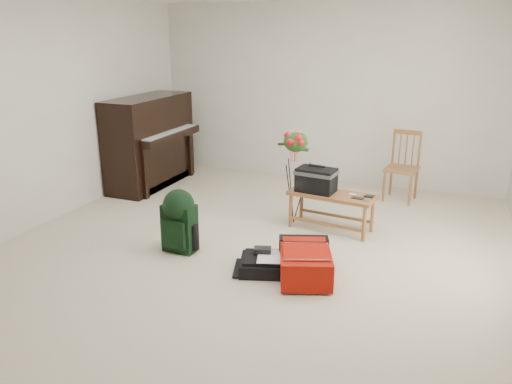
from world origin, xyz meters
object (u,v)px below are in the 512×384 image
at_px(bench, 321,185).
at_px(dining_chair, 402,167).
at_px(red_suitcase, 307,260).
at_px(flower_stand, 295,177).
at_px(piano, 151,143).
at_px(green_backpack, 179,218).
at_px(black_duffel, 267,264).

bearing_deg(bench, dining_chair, 69.32).
height_order(bench, red_suitcase, bench).
bearing_deg(red_suitcase, flower_stand, 92.80).
bearing_deg(piano, flower_stand, -16.32).
height_order(bench, flower_stand, flower_stand).
xyz_separation_m(bench, red_suitcase, (0.19, -1.15, -0.36)).
distance_m(piano, green_backpack, 2.41).
bearing_deg(black_duffel, bench, 64.28).
relative_size(green_backpack, flower_stand, 0.58).
xyz_separation_m(dining_chair, flower_stand, (-1.04, -1.30, 0.10)).
height_order(piano, dining_chair, piano).
distance_m(bench, green_backpack, 1.60).
bearing_deg(dining_chair, black_duffel, -101.47).
xyz_separation_m(piano, flower_stand, (2.34, -0.68, -0.06)).
distance_m(green_backpack, flower_stand, 1.44).
relative_size(piano, black_duffel, 2.55).
relative_size(piano, flower_stand, 1.36).
height_order(piano, black_duffel, piano).
height_order(green_backpack, flower_stand, flower_stand).
relative_size(piano, green_backpack, 2.34).
relative_size(black_duffel, green_backpack, 0.92).
distance_m(bench, flower_stand, 0.33).
bearing_deg(bench, red_suitcase, -73.83).
bearing_deg(piano, bench, -15.74).
relative_size(bench, red_suitcase, 1.24).
bearing_deg(flower_stand, black_duffel, -96.31).
xyz_separation_m(green_backpack, flower_stand, (0.82, 1.17, 0.19)).
distance_m(black_duffel, green_backpack, 1.01).
xyz_separation_m(dining_chair, green_backpack, (-1.86, -2.47, -0.08)).
relative_size(dining_chair, flower_stand, 0.81).
bearing_deg(bench, green_backpack, -128.99).
bearing_deg(red_suitcase, dining_chair, 58.17).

